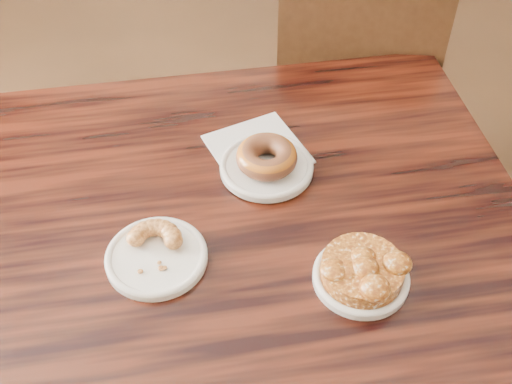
# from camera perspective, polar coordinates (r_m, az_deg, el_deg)

# --- Properties ---
(floor) EXTENTS (5.00, 5.00, 0.00)m
(floor) POSITION_cam_1_polar(r_m,az_deg,el_deg) (1.78, 8.30, -15.85)
(floor) COLOR black
(floor) RESTS_ON ground
(cafe_table) EXTENTS (1.16, 1.16, 0.75)m
(cafe_table) POSITION_cam_1_polar(r_m,az_deg,el_deg) (1.37, 0.09, -14.27)
(cafe_table) COLOR black
(cafe_table) RESTS_ON floor
(chair_far) EXTENTS (0.42, 0.42, 0.90)m
(chair_far) POSITION_cam_1_polar(r_m,az_deg,el_deg) (1.80, 7.96, 7.44)
(chair_far) COLOR black
(chair_far) RESTS_ON floor
(napkin) EXTENTS (0.22, 0.22, 0.00)m
(napkin) POSITION_cam_1_polar(r_m,az_deg,el_deg) (1.20, 0.11, 3.84)
(napkin) COLOR silver
(napkin) RESTS_ON cafe_table
(plate_donut) EXTENTS (0.17, 0.17, 0.01)m
(plate_donut) POSITION_cam_1_polar(r_m,az_deg,el_deg) (1.16, 0.94, 2.23)
(plate_donut) COLOR silver
(plate_donut) RESTS_ON napkin
(plate_cruller) EXTENTS (0.16, 0.16, 0.01)m
(plate_cruller) POSITION_cam_1_polar(r_m,az_deg,el_deg) (1.04, -8.84, -5.77)
(plate_cruller) COLOR white
(plate_cruller) RESTS_ON cafe_table
(plate_fritter) EXTENTS (0.15, 0.15, 0.01)m
(plate_fritter) POSITION_cam_1_polar(r_m,az_deg,el_deg) (1.01, 9.29, -7.52)
(plate_fritter) COLOR white
(plate_fritter) RESTS_ON cafe_table
(glazed_donut) EXTENTS (0.11, 0.11, 0.04)m
(glazed_donut) POSITION_cam_1_polar(r_m,az_deg,el_deg) (1.14, 0.95, 3.15)
(glazed_donut) COLOR brown
(glazed_donut) RESTS_ON plate_donut
(apple_fritter) EXTENTS (0.17, 0.17, 0.04)m
(apple_fritter) POSITION_cam_1_polar(r_m,az_deg,el_deg) (0.99, 9.48, -6.60)
(apple_fritter) COLOR #4C1F08
(apple_fritter) RESTS_ON plate_fritter
(cruller_fragment) EXTENTS (0.10, 0.10, 0.03)m
(cruller_fragment) POSITION_cam_1_polar(r_m,az_deg,el_deg) (1.02, -8.96, -5.08)
(cruller_fragment) COLOR brown
(cruller_fragment) RESTS_ON plate_cruller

